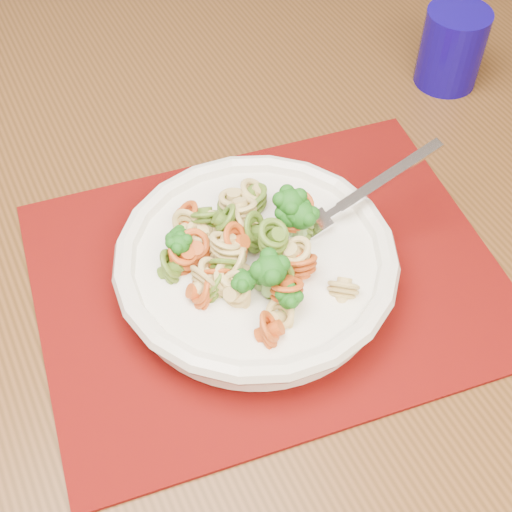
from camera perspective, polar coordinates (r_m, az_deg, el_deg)
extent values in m
cube|color=#593519|center=(0.76, -6.79, 4.27)|extent=(1.64, 1.27, 0.04)
cube|color=#593519|center=(1.52, 12.58, 13.12)|extent=(0.09, 0.09, 0.68)
cube|color=#610D04|center=(0.66, 0.97, -1.69)|extent=(0.46, 0.38, 0.00)
cylinder|color=silver|center=(0.65, 0.00, -1.93)|extent=(0.11, 0.11, 0.01)
cylinder|color=silver|center=(0.64, 0.00, -0.92)|extent=(0.23, 0.23, 0.03)
torus|color=silver|center=(0.63, 0.00, -0.10)|extent=(0.25, 0.25, 0.02)
cylinder|color=#0D045E|center=(0.88, 15.40, 15.77)|extent=(0.07, 0.07, 0.09)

